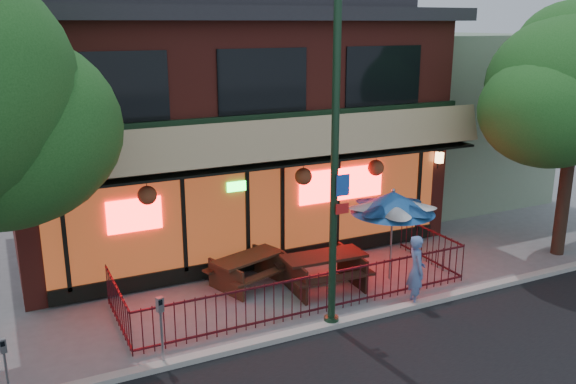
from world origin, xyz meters
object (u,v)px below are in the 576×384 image
picnic_table_left (248,266)px  parking_meter_far (5,360)px  picnic_table_right (324,266)px  parking_meter_near (161,320)px  street_light (334,187)px  patio_umbrella (393,202)px  pedestrian (416,270)px

picnic_table_left → parking_meter_far: 6.27m
picnic_table_right → parking_meter_near: 4.89m
street_light → picnic_table_right: street_light is taller
picnic_table_left → picnic_table_right: 1.90m
street_light → parking_meter_far: 6.86m
picnic_table_right → parking_meter_far: (-7.25, -1.78, 0.26)m
picnic_table_left → patio_umbrella: (3.44, -1.22, 1.55)m
picnic_table_right → picnic_table_left: bearing=149.2°
patio_umbrella → parking_meter_near: (-6.35, -1.53, -1.09)m
pedestrian → parking_meter_near: (-6.03, -0.05, 0.13)m
patio_umbrella → parking_meter_far: bearing=-170.4°
parking_meter_far → patio_umbrella: bearing=9.6°
patio_umbrella → pedestrian: (-0.32, -1.48, -1.22)m
street_light → parking_meter_far: size_ratio=5.67×
parking_meter_far → pedestrian: bearing=0.3°
parking_meter_near → parking_meter_far: (-2.71, 0.00, -0.14)m
street_light → picnic_table_right: size_ratio=3.27×
patio_umbrella → picnic_table_right: bearing=172.2°
patio_umbrella → picnic_table_left: bearing=160.5°
street_light → parking_meter_far: (-6.45, 0.00, -2.31)m
picnic_table_right → parking_meter_far: size_ratio=1.74×
parking_meter_near → parking_meter_far: bearing=180.0°
street_light → parking_meter_far: bearing=180.0°
street_light → picnic_table_left: (-0.83, 2.75, -2.63)m
picnic_table_left → street_light: bearing=-73.2°
parking_meter_near → picnic_table_left: bearing=43.3°
picnic_table_right → parking_meter_far: parking_meter_far is taller
picnic_table_left → pedestrian: 4.14m
picnic_table_left → parking_meter_near: bearing=-136.7°
picnic_table_right → patio_umbrella: 2.36m
patio_umbrella → pedestrian: size_ratio=1.43×
street_light → picnic_table_left: size_ratio=3.21×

